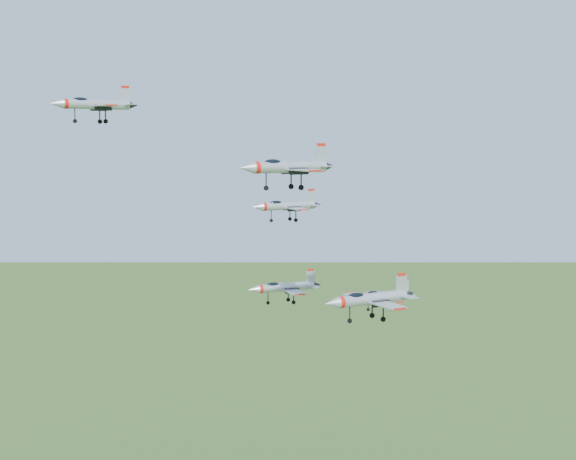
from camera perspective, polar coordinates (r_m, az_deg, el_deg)
jet_lead at (r=111.72m, az=-13.64°, el=8.69°), size 12.30×10.18×3.29m
jet_left_high at (r=112.47m, az=-0.12°, el=1.74°), size 10.77×8.90×2.88m
jet_right_high at (r=90.46m, az=-0.07°, el=4.52°), size 12.44×10.23×3.33m
jet_left_low at (r=118.02m, az=-0.29°, el=-4.08°), size 11.67×9.71×3.12m
jet_right_low at (r=104.29m, az=5.81°, el=-4.88°), size 13.87×11.37×3.72m
jet_trail at (r=125.20m, az=6.71°, el=-4.62°), size 11.15×9.27×2.98m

